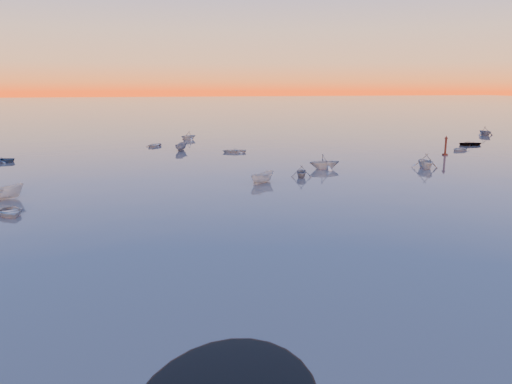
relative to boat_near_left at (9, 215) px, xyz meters
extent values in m
plane|color=#605650|center=(19.71, 72.81, 0.00)|extent=(600.00, 600.00, 0.00)
imported|color=silver|center=(0.00, 0.00, 0.00)|extent=(4.02, 3.00, 0.93)
imported|color=silver|center=(23.43, 8.82, 0.00)|extent=(3.24, 3.63, 1.19)
cylinder|color=#42170E|center=(55.22, 24.11, 0.05)|extent=(0.85, 0.85, 0.28)
cylinder|color=#42170E|center=(55.22, 24.11, 1.23)|extent=(0.30, 0.30, 2.46)
cone|color=#42170E|center=(55.22, 24.11, 2.70)|extent=(0.57, 0.57, 0.47)
camera|label=1|loc=(11.69, -43.18, 10.61)|focal=35.00mm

